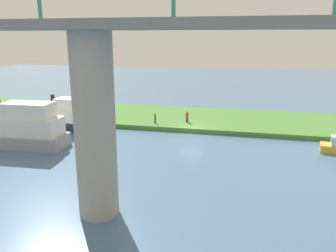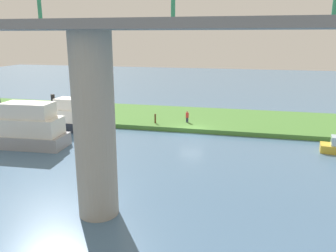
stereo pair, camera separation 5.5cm
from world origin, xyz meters
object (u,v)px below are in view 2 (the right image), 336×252
(skiff_small, at_px, (69,117))
(riverboat_paddlewheel, at_px, (21,129))
(person_on_bank, at_px, (187,116))
(mooring_post, at_px, (155,119))
(bridge_pylon, at_px, (95,128))

(skiff_small, distance_m, riverboat_paddlewheel, 6.69)
(person_on_bank, bearing_deg, mooring_post, 20.05)
(bridge_pylon, bearing_deg, skiff_small, -56.32)
(mooring_post, xyz_separation_m, riverboat_paddlewheel, (10.68, 9.96, 0.72))
(riverboat_paddlewheel, bearing_deg, skiff_small, -102.10)
(skiff_small, bearing_deg, bridge_pylon, 123.68)
(mooring_post, height_order, riverboat_paddlewheel, riverboat_paddlewheel)
(person_on_bank, relative_size, riverboat_paddlewheel, 0.15)
(riverboat_paddlewheel, bearing_deg, person_on_bank, -141.70)
(person_on_bank, relative_size, mooring_post, 1.27)
(bridge_pylon, xyz_separation_m, mooring_post, (2.08, -20.47, -4.32))
(person_on_bank, height_order, riverboat_paddlewheel, riverboat_paddlewheel)
(bridge_pylon, relative_size, riverboat_paddlewheel, 1.13)
(bridge_pylon, height_order, skiff_small, bridge_pylon)
(mooring_post, relative_size, riverboat_paddlewheel, 0.12)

